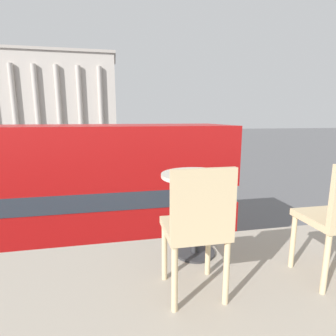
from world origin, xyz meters
name	(u,v)px	position (x,y,z in m)	size (l,w,h in m)	color
double_decker_bus	(22,199)	(-2.28, 4.98, 2.46)	(11.35, 2.72, 4.41)	black
cafe_dining_table	(196,196)	(0.91, -0.35, 3.96)	(0.60, 0.60, 0.73)	#2D2D30
cafe_chair_0	(197,225)	(0.74, -0.91, 3.94)	(0.40, 0.40, 0.91)	#D1B789
plaza_building_left	(44,98)	(-13.21, 54.22, 8.31)	(28.16, 11.22, 16.62)	#BCB2A8
traffic_light_near	(24,162)	(-4.18, 11.27, 2.49)	(0.42, 0.24, 3.80)	black
traffic_light_mid	(171,142)	(4.74, 18.89, 2.60)	(0.42, 0.24, 4.00)	black
traffic_light_far	(181,141)	(7.00, 24.29, 2.18)	(0.42, 0.24, 3.32)	black
car_navy	(76,176)	(-2.50, 16.00, 0.70)	(4.20, 1.93, 1.35)	black
car_silver	(121,154)	(0.81, 26.00, 0.70)	(4.20, 1.93, 1.35)	black
pedestrian_yellow	(148,144)	(4.67, 33.82, 1.02)	(0.32, 0.32, 1.77)	#282B33
pedestrian_red	(217,173)	(6.70, 13.45, 1.04)	(0.32, 0.32, 1.80)	#282B33
pedestrian_white	(126,148)	(1.52, 30.18, 0.91)	(0.32, 0.32, 1.60)	#282B33
pedestrian_black	(160,144)	(6.33, 33.70, 1.03)	(0.32, 0.32, 1.78)	#282B33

